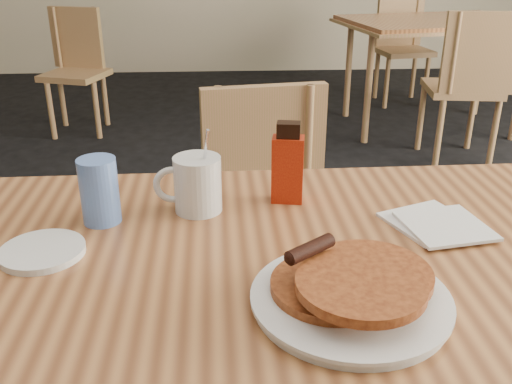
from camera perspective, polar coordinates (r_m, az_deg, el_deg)
main_table at (r=0.97m, az=3.59°, el=-8.97°), size 1.27×0.87×0.75m
neighbor_table at (r=4.15m, az=17.52°, el=15.59°), size 1.34×1.03×0.75m
chair_main_far at (r=1.73m, az=0.99°, el=-1.23°), size 0.44×0.44×0.84m
chair_neighbor_far at (r=4.89m, az=14.34°, el=14.75°), size 0.44×0.45×0.86m
chair_neighbor_near at (r=3.52m, az=20.60°, el=10.87°), size 0.45×0.45×0.89m
chair_wall_extra at (r=4.17m, az=-17.54°, el=12.54°), size 0.47×0.48×0.82m
pancake_plate at (r=0.84m, az=9.52°, el=-9.77°), size 0.29×0.29×0.09m
coffee_mug at (r=1.10m, az=-6.02°, el=0.86°), size 0.13×0.09×0.17m
syrup_bottle at (r=1.13m, az=3.18°, el=2.67°), size 0.07×0.05×0.17m
napkin_stack at (r=1.11m, az=17.69°, el=-3.08°), size 0.19×0.20×0.01m
blue_tumbler at (r=1.09m, az=-15.39°, el=0.11°), size 0.09×0.09×0.12m
side_saucer at (r=1.03m, az=-20.59°, el=-5.57°), size 0.18×0.18×0.01m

